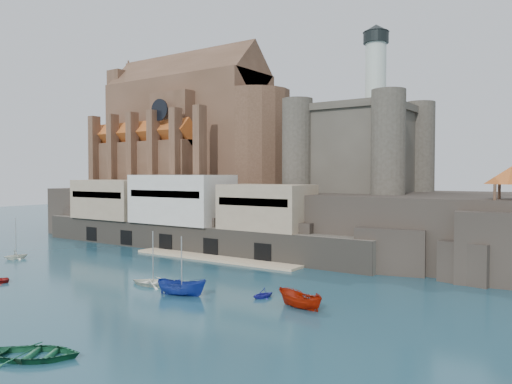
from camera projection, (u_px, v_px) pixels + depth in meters
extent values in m
plane|color=#173D4D|center=(112.00, 277.00, 63.36)|extent=(300.00, 300.00, 0.00)
cube|color=black|center=(279.00, 216.00, 96.01)|extent=(100.00, 34.00, 10.00)
cube|color=black|center=(83.00, 223.00, 104.23)|extent=(9.00, 5.00, 6.00)
cube|color=black|center=(136.00, 227.00, 95.09)|extent=(9.00, 5.00, 6.00)
cube|color=black|center=(203.00, 233.00, 85.39)|extent=(9.00, 5.00, 6.00)
cube|color=black|center=(288.00, 241.00, 75.69)|extent=(9.00, 5.00, 6.00)
cube|color=black|center=(391.00, 250.00, 66.56)|extent=(9.00, 5.00, 6.00)
cube|color=#61594D|center=(186.00, 237.00, 86.31)|extent=(70.00, 6.00, 4.50)
cube|color=#D2B68C|center=(214.00, 258.00, 76.98)|extent=(30.00, 4.00, 0.40)
cube|color=black|center=(92.00, 234.00, 96.51)|extent=(3.00, 0.40, 2.60)
cube|color=black|center=(127.00, 237.00, 90.80)|extent=(3.00, 0.40, 2.60)
cube|color=black|center=(166.00, 242.00, 85.10)|extent=(3.00, 0.40, 2.60)
cube|color=black|center=(211.00, 247.00, 79.39)|extent=(3.00, 0.40, 2.60)
cube|color=black|center=(263.00, 252.00, 73.68)|extent=(3.00, 0.40, 2.60)
cube|color=tan|center=(115.00, 199.00, 98.34)|extent=(16.00, 9.00, 7.50)
cube|color=silver|center=(182.00, 199.00, 88.05)|extent=(18.00, 9.00, 8.50)
cube|color=tan|center=(267.00, 207.00, 77.80)|extent=(14.00, 8.00, 7.00)
cube|color=#523726|center=(186.00, 135.00, 111.89)|extent=(38.00, 14.00, 24.00)
cube|color=#523726|center=(186.00, 81.00, 111.47)|extent=(38.00, 13.01, 13.01)
cylinder|color=#523726|center=(255.00, 140.00, 101.12)|extent=(14.00, 14.00, 20.00)
cube|color=#523726|center=(200.00, 143.00, 109.68)|extent=(10.00, 20.00, 20.00)
cube|color=#523726|center=(142.00, 166.00, 106.62)|extent=(28.00, 5.00, 10.00)
cube|color=#523726|center=(201.00, 167.00, 122.21)|extent=(28.00, 5.00, 10.00)
cube|color=#B3521E|center=(142.00, 135.00, 106.39)|extent=(28.00, 5.66, 5.66)
cube|color=#B3521E|center=(201.00, 140.00, 121.98)|extent=(28.00, 5.66, 5.66)
cube|color=#523726|center=(129.00, 130.00, 122.67)|extent=(4.00, 10.00, 28.00)
cylinder|color=black|center=(160.00, 110.00, 99.58)|extent=(4.40, 0.30, 4.40)
cube|color=#523726|center=(95.00, 152.00, 110.91)|extent=(1.60, 2.20, 16.00)
cube|color=#523726|center=(113.00, 152.00, 107.37)|extent=(1.60, 2.20, 16.00)
cube|color=#523726|center=(132.00, 151.00, 103.83)|extent=(1.60, 2.20, 16.00)
cube|color=#523726|center=(153.00, 150.00, 100.29)|extent=(1.60, 2.20, 16.00)
cube|color=#523726|center=(176.00, 149.00, 96.75)|extent=(1.60, 2.20, 16.00)
cube|color=#523726|center=(200.00, 148.00, 93.22)|extent=(1.60, 2.20, 16.00)
cube|color=#423D34|center=(360.00, 152.00, 87.28)|extent=(16.00, 16.00, 14.00)
cube|color=#423D34|center=(360.00, 110.00, 87.02)|extent=(17.00, 17.00, 1.20)
cylinder|color=#423D34|center=(297.00, 146.00, 85.24)|extent=(5.20, 5.20, 16.00)
cylinder|color=#423D34|center=(388.00, 142.00, 76.11)|extent=(5.20, 5.20, 16.00)
cylinder|color=#423D34|center=(338.00, 150.00, 98.37)|extent=(5.20, 5.20, 16.00)
cylinder|color=#423D34|center=(420.00, 147.00, 89.24)|extent=(5.20, 5.20, 16.00)
cylinder|color=silver|center=(376.00, 78.00, 87.32)|extent=(3.60, 3.60, 12.00)
cylinder|color=black|center=(376.00, 38.00, 87.08)|extent=(4.40, 4.40, 2.00)
cone|color=black|center=(376.00, 28.00, 87.02)|extent=(4.60, 4.60, 1.40)
cube|color=black|center=(511.00, 246.00, 60.57)|extent=(12.00, 10.00, 8.70)
cube|color=black|center=(470.00, 262.00, 60.46)|extent=(6.00, 5.00, 5.00)
cube|color=#523726|center=(511.00, 209.00, 60.42)|extent=(4.20, 4.20, 0.30)
cylinder|color=#523726|center=(495.00, 198.00, 59.97)|extent=(0.36, 0.36, 3.20)
cylinder|color=#523726|center=(499.00, 197.00, 62.59)|extent=(0.36, 0.36, 3.20)
pyramid|color=#B3521E|center=(512.00, 175.00, 60.27)|extent=(6.40, 6.40, 2.20)
imported|color=navy|center=(182.00, 295.00, 53.94)|extent=(2.75, 2.71, 5.70)
imported|color=#1C623D|center=(36.00, 358.00, 35.40)|extent=(3.53, 4.50, 6.32)
imported|color=white|center=(16.00, 259.00, 77.02)|extent=(3.28, 2.36, 3.47)
imported|color=#971904|center=(299.00, 308.00, 48.85)|extent=(2.34, 2.30, 5.24)
imported|color=white|center=(153.00, 285.00, 59.00)|extent=(2.04, 4.32, 5.82)
imported|color=#2425A0|center=(263.00, 298.00, 52.87)|extent=(2.61, 1.97, 2.69)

